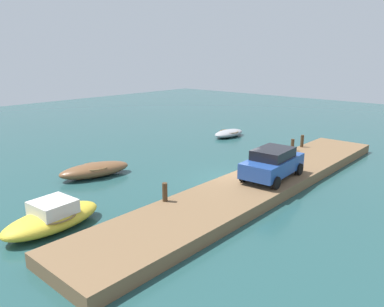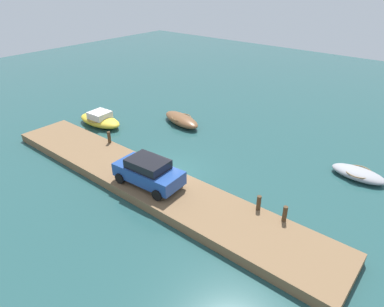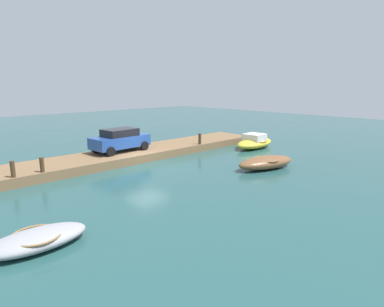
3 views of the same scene
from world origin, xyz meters
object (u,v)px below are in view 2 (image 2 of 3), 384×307
(mooring_post_mid_east, at_px, (285,214))
(rowboat_grey, at_px, (358,174))
(mooring_post_mid_west, at_px, (259,203))
(parked_car, at_px, (148,171))
(mooring_post_west, at_px, (109,137))
(motorboat_yellow, at_px, (100,120))
(rowboat_brown, at_px, (181,120))

(mooring_post_mid_east, bearing_deg, rowboat_grey, 79.08)
(mooring_post_mid_west, distance_m, parked_car, 6.44)
(mooring_post_west, bearing_deg, mooring_post_mid_east, 0.00)
(rowboat_grey, bearing_deg, parked_car, -131.75)
(rowboat_grey, relative_size, mooring_post_mid_west, 4.04)
(motorboat_yellow, relative_size, mooring_post_west, 5.12)
(rowboat_brown, bearing_deg, motorboat_yellow, -124.55)
(rowboat_grey, xyz_separation_m, mooring_post_mid_west, (-2.90, -7.48, 0.67))
(rowboat_brown, bearing_deg, rowboat_grey, 16.73)
(mooring_post_west, height_order, parked_car, parked_car)
(mooring_post_west, bearing_deg, parked_car, -17.75)
(mooring_post_mid_east, xyz_separation_m, parked_car, (-7.58, -1.95, 0.42))
(rowboat_brown, height_order, rowboat_grey, rowboat_brown)
(rowboat_brown, xyz_separation_m, mooring_post_west, (-0.92, -6.83, 0.58))
(rowboat_grey, distance_m, parked_car, 13.10)
(motorboat_yellow, distance_m, mooring_post_mid_east, 18.05)
(mooring_post_west, height_order, mooring_post_mid_east, mooring_post_mid_east)
(mooring_post_mid_west, bearing_deg, rowboat_grey, 68.81)
(rowboat_brown, xyz_separation_m, mooring_post_mid_west, (11.29, -6.83, 0.56))
(rowboat_grey, height_order, mooring_post_mid_east, mooring_post_mid_east)
(motorboat_yellow, distance_m, mooring_post_mid_west, 16.60)
(mooring_post_mid_west, bearing_deg, motorboat_yellow, 172.05)
(parked_car, bearing_deg, rowboat_grey, 42.62)
(mooring_post_mid_west, bearing_deg, rowboat_brown, 148.84)
(mooring_post_west, bearing_deg, rowboat_grey, 26.34)
(rowboat_grey, height_order, mooring_post_west, mooring_post_west)
(motorboat_yellow, distance_m, parked_car, 11.19)
(rowboat_grey, relative_size, motorboat_yellow, 0.75)
(rowboat_grey, xyz_separation_m, parked_car, (-9.02, -9.43, 1.10))
(rowboat_grey, xyz_separation_m, mooring_post_mid_east, (-1.44, -7.48, 0.69))
(mooring_post_west, bearing_deg, rowboat_brown, 82.32)
(rowboat_grey, bearing_deg, motorboat_yellow, -163.01)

